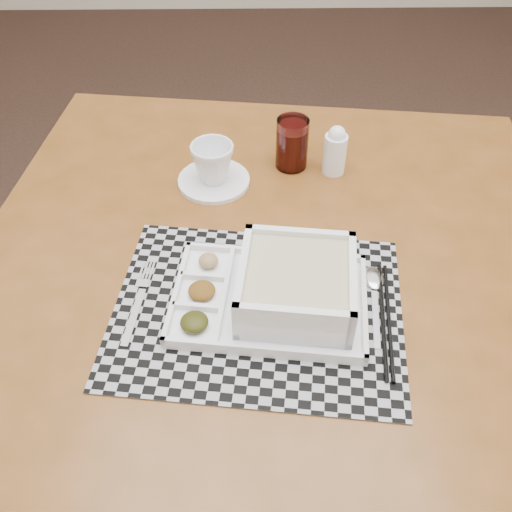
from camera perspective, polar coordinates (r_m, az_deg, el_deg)
The scene contains 11 objects.
floor at distance 2.10m, azimuth -5.60°, elevation -2.46°, with size 5.00×5.00×0.00m, color black.
dining_table at distance 1.10m, azimuth 0.95°, elevation -3.24°, with size 1.20×1.20×0.81m.
placemat at distance 0.95m, azimuth 0.17°, elevation -5.38°, with size 0.48×0.37×0.00m, color #9C9CA3.
serving_tray at distance 0.93m, azimuth 3.12°, elevation -3.43°, with size 0.34×0.26×0.09m.
fork at distance 0.98m, azimuth -11.80°, elevation -4.30°, with size 0.04×0.19×0.00m.
spoon at distance 1.00m, azimuth 11.72°, elevation -2.73°, with size 0.04×0.18×0.01m.
chopsticks at distance 0.96m, azimuth 12.84°, elevation -6.17°, with size 0.05×0.24×0.01m.
saucer at distance 1.20m, azimuth -4.23°, elevation 7.51°, with size 0.15×0.15×0.01m, color white.
cup at distance 1.18m, azimuth -4.35°, elevation 9.30°, with size 0.09×0.09×0.08m, color white.
juice_glass at distance 1.22m, azimuth 3.62°, elevation 11.01°, with size 0.07×0.07×0.11m.
creamer_bottle at distance 1.21m, azimuth 7.92°, elevation 10.40°, with size 0.05×0.05×0.11m.
Camera 1 is at (0.18, -1.42, 1.54)m, focal length 40.00 mm.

